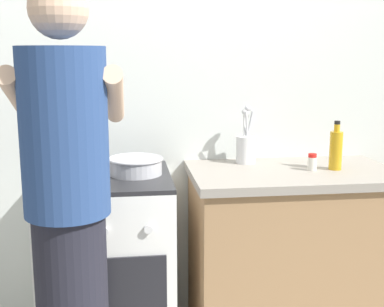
{
  "coord_description": "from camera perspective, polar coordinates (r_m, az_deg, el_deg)",
  "views": [
    {
      "loc": [
        -0.25,
        -2.18,
        1.46
      ],
      "look_at": [
        0.05,
        0.12,
        1.0
      ],
      "focal_mm": 47.79,
      "sensor_mm": 36.0,
      "label": 1
    }
  ],
  "objects": [
    {
      "name": "mixing_bowl",
      "position": [
        2.4,
        -6.3,
        -1.28
      ],
      "size": [
        0.26,
        0.26,
        0.08
      ],
      "color": "#B7B7BC",
      "rests_on": "stove_range"
    },
    {
      "name": "spice_bottle",
      "position": [
        2.53,
        13.27,
        -0.96
      ],
      "size": [
        0.04,
        0.04,
        0.08
      ],
      "color": "silver",
      "rests_on": "countertop"
    },
    {
      "name": "stove_range",
      "position": [
        2.54,
        -9.29,
        -12.39
      ],
      "size": [
        0.6,
        0.62,
        0.9
      ],
      "color": "white",
      "rests_on": "ground"
    },
    {
      "name": "person",
      "position": [
        1.89,
        -13.57,
        -7.63
      ],
      "size": [
        0.41,
        0.5,
        1.7
      ],
      "color": "black",
      "rests_on": "ground"
    },
    {
      "name": "countertop",
      "position": [
        2.66,
        10.86,
        -11.25
      ],
      "size": [
        1.0,
        0.6,
        0.9
      ],
      "color": "#99724C",
      "rests_on": "ground"
    },
    {
      "name": "oil_bottle",
      "position": [
        2.57,
        15.76,
        0.45
      ],
      "size": [
        0.06,
        0.06,
        0.24
      ],
      "color": "gold",
      "rests_on": "countertop"
    },
    {
      "name": "back_wall",
      "position": [
        2.73,
        2.09,
        6.77
      ],
      "size": [
        3.2,
        0.1,
        2.5
      ],
      "color": "silver",
      "rests_on": "ground"
    },
    {
      "name": "utensil_crock",
      "position": [
        2.63,
        6.02,
        0.9
      ],
      "size": [
        0.1,
        0.1,
        0.3
      ],
      "color": "silver",
      "rests_on": "countertop"
    },
    {
      "name": "pot",
      "position": [
        2.36,
        -13.09,
        -1.14
      ],
      "size": [
        0.24,
        0.17,
        0.13
      ],
      "color": "#B2B2B7",
      "rests_on": "stove_range"
    }
  ]
}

